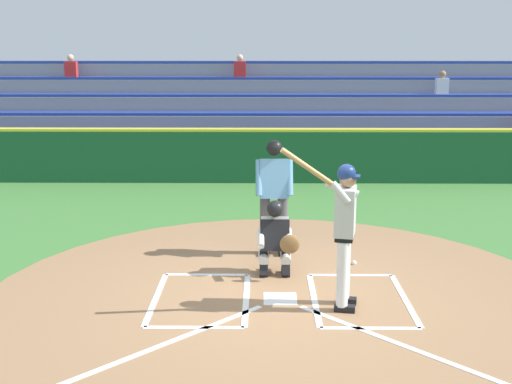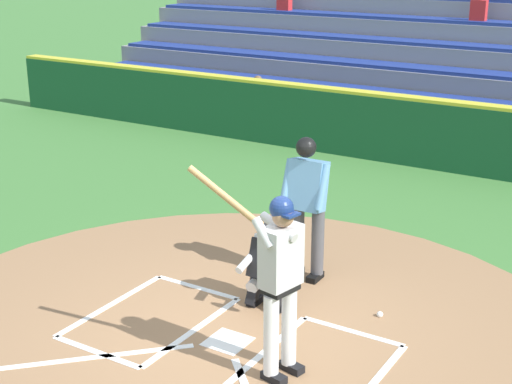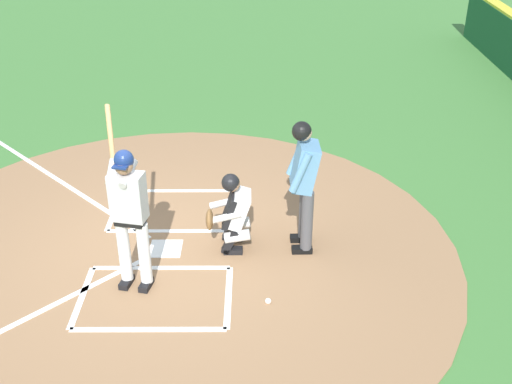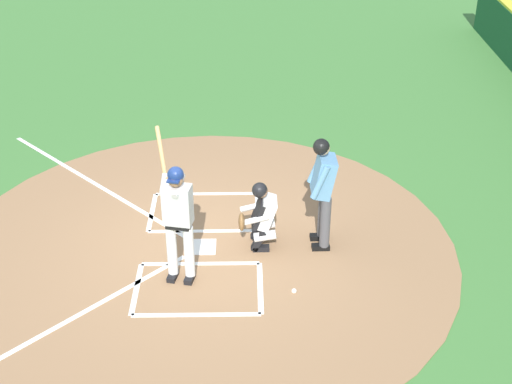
{
  "view_description": "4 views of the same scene",
  "coord_description": "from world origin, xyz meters",
  "px_view_note": "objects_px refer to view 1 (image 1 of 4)",
  "views": [
    {
      "loc": [
        0.24,
        7.99,
        3.3
      ],
      "look_at": [
        0.33,
        -0.79,
        1.28
      ],
      "focal_mm": 45.24,
      "sensor_mm": 36.0,
      "label": 1
    },
    {
      "loc": [
        -3.99,
        5.9,
        4.09
      ],
      "look_at": [
        0.4,
        -1.23,
        1.28
      ],
      "focal_mm": 52.76,
      "sensor_mm": 36.0,
      "label": 2
    },
    {
      "loc": [
        -7.19,
        -1.22,
        4.87
      ],
      "look_at": [
        0.06,
        -1.24,
        0.87
      ],
      "focal_mm": 44.13,
      "sensor_mm": 36.0,
      "label": 3
    },
    {
      "loc": [
        -9.5,
        -0.71,
        6.59
      ],
      "look_at": [
        -0.36,
        -0.85,
        1.22
      ],
      "focal_mm": 51.19,
      "sensor_mm": 36.0,
      "label": 4
    }
  ],
  "objects_px": {
    "catcher": "(276,237)",
    "batter": "(344,225)",
    "plate_umpire": "(274,189)",
    "baseball": "(354,263)"
  },
  "relations": [
    {
      "from": "catcher",
      "to": "plate_umpire",
      "type": "relative_size",
      "value": 0.61
    },
    {
      "from": "catcher",
      "to": "plate_umpire",
      "type": "bearing_deg",
      "value": -89.32
    },
    {
      "from": "batter",
      "to": "plate_umpire",
      "type": "distance_m",
      "value": 2.29
    },
    {
      "from": "catcher",
      "to": "baseball",
      "type": "height_order",
      "value": "catcher"
    },
    {
      "from": "plate_umpire",
      "to": "baseball",
      "type": "distance_m",
      "value": 1.68
    },
    {
      "from": "catcher",
      "to": "plate_umpire",
      "type": "height_order",
      "value": "plate_umpire"
    },
    {
      "from": "batter",
      "to": "baseball",
      "type": "height_order",
      "value": "batter"
    },
    {
      "from": "batter",
      "to": "plate_umpire",
      "type": "bearing_deg",
      "value": -68.65
    },
    {
      "from": "batter",
      "to": "baseball",
      "type": "relative_size",
      "value": 28.76
    },
    {
      "from": "catcher",
      "to": "batter",
      "type": "bearing_deg",
      "value": 124.65
    }
  ]
}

